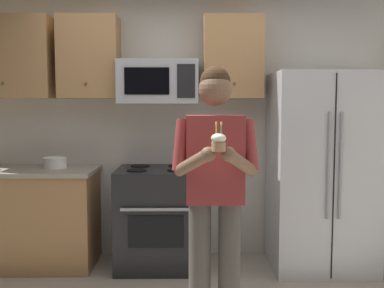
{
  "coord_description": "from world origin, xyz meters",
  "views": [
    {
      "loc": [
        0.12,
        -2.74,
        1.51
      ],
      "look_at": [
        0.15,
        0.21,
        1.25
      ],
      "focal_mm": 41.85,
      "sensor_mm": 36.0,
      "label": 1
    }
  ],
  "objects_px": {
    "oven_range": "(158,217)",
    "bowl_large_white": "(55,162)",
    "person": "(215,182)",
    "refrigerator": "(321,171)",
    "cupcake": "(219,142)",
    "microwave": "(158,82)"
  },
  "relations": [
    {
      "from": "refrigerator",
      "to": "person",
      "type": "relative_size",
      "value": 1.02
    },
    {
      "from": "oven_range",
      "to": "person",
      "type": "distance_m",
      "value": 1.36
    },
    {
      "from": "refrigerator",
      "to": "bowl_large_white",
      "type": "height_order",
      "value": "refrigerator"
    },
    {
      "from": "oven_range",
      "to": "bowl_large_white",
      "type": "distance_m",
      "value": 1.09
    },
    {
      "from": "microwave",
      "to": "refrigerator",
      "type": "xyz_separation_m",
      "value": [
        1.5,
        -0.16,
        -0.82
      ]
    },
    {
      "from": "refrigerator",
      "to": "person",
      "type": "bearing_deg",
      "value": -132.95
    },
    {
      "from": "oven_range",
      "to": "bowl_large_white",
      "type": "xyz_separation_m",
      "value": [
        -0.96,
        0.05,
        0.51
      ]
    },
    {
      "from": "person",
      "to": "bowl_large_white",
      "type": "bearing_deg",
      "value": 139.51
    },
    {
      "from": "bowl_large_white",
      "to": "person",
      "type": "height_order",
      "value": "person"
    },
    {
      "from": "bowl_large_white",
      "to": "person",
      "type": "distance_m",
      "value": 1.86
    },
    {
      "from": "microwave",
      "to": "person",
      "type": "distance_m",
      "value": 1.54
    },
    {
      "from": "oven_range",
      "to": "refrigerator",
      "type": "xyz_separation_m",
      "value": [
        1.5,
        -0.04,
        0.44
      ]
    },
    {
      "from": "refrigerator",
      "to": "bowl_large_white",
      "type": "xyz_separation_m",
      "value": [
        -2.46,
        0.09,
        0.07
      ]
    },
    {
      "from": "person",
      "to": "microwave",
      "type": "bearing_deg",
      "value": 109.55
    },
    {
      "from": "refrigerator",
      "to": "cupcake",
      "type": "relative_size",
      "value": 10.35
    },
    {
      "from": "oven_range",
      "to": "refrigerator",
      "type": "distance_m",
      "value": 1.56
    },
    {
      "from": "person",
      "to": "cupcake",
      "type": "height_order",
      "value": "person"
    },
    {
      "from": "oven_range",
      "to": "cupcake",
      "type": "height_order",
      "value": "cupcake"
    },
    {
      "from": "microwave",
      "to": "person",
      "type": "bearing_deg",
      "value": -70.45
    },
    {
      "from": "microwave",
      "to": "bowl_large_white",
      "type": "relative_size",
      "value": 3.38
    },
    {
      "from": "bowl_large_white",
      "to": "cupcake",
      "type": "bearing_deg",
      "value": -47.35
    },
    {
      "from": "person",
      "to": "refrigerator",
      "type": "bearing_deg",
      "value": 47.05
    }
  ]
}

